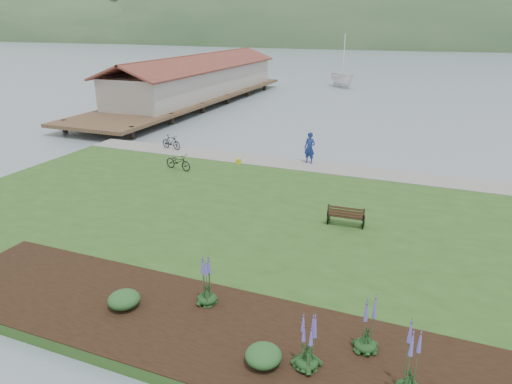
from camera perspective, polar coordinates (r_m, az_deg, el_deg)
ground at (r=22.54m, az=4.04°, el=-2.86°), size 600.00×600.00×0.00m
lawn at (r=20.73m, az=2.33°, el=-4.41°), size 34.00×20.00×0.40m
shoreline_path at (r=28.65m, az=8.35°, el=3.04°), size 34.00×2.20×0.03m
garden_bed at (r=13.49m, az=3.22°, el=-18.74°), size 24.00×4.40×0.04m
far_hillside at (r=190.44m, az=27.10°, el=15.80°), size 580.00×80.00×38.00m
pier_pavilion at (r=54.40m, az=-7.31°, el=13.80°), size 8.00×36.00×5.40m
park_bench at (r=20.58m, az=11.19°, el=-2.88°), size 1.63×0.72×1.00m
person at (r=29.13m, az=6.74°, el=5.81°), size 0.96×0.76×2.37m
bicycle_a at (r=28.30m, az=-9.70°, el=3.77°), size 1.03×2.00×1.00m
bicycle_b at (r=33.00m, az=-10.56°, el=6.15°), size 0.84×1.76×1.02m
sailboat at (r=68.34m, az=10.68°, el=12.75°), size 12.57×12.57×23.23m
pannier at (r=29.15m, az=-2.22°, el=3.85°), size 0.30×0.35×0.32m
echium_0 at (r=12.44m, az=6.47°, el=-18.32°), size 0.62×0.62×1.76m
echium_1 at (r=13.24m, az=13.72°, el=-16.16°), size 0.62×0.62×1.95m
echium_2 at (r=12.20m, az=18.79°, el=-20.06°), size 0.62×0.62×2.10m
echium_4 at (r=14.75m, az=-6.21°, el=-10.90°), size 0.62×0.62×1.99m
shrub_0 at (r=15.41m, az=-16.19°, el=-12.77°), size 1.01×1.01×0.51m
shrub_1 at (r=12.78m, az=0.94°, el=-19.76°), size 0.98×0.98×0.49m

